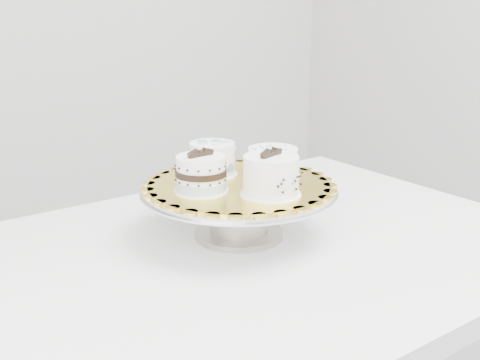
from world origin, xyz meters
TOP-DOWN VIEW (x-y plane):
  - table at (0.02, 0.13)m, footprint 1.30×0.87m
  - cake_stand at (0.08, 0.18)m, footprint 0.40×0.40m
  - cake_board at (0.08, 0.18)m, footprint 0.41×0.41m
  - cake_swirl at (0.08, 0.09)m, footprint 0.13×0.13m
  - cake_banded at (-0.01, 0.19)m, footprint 0.11×0.11m
  - cake_dots at (0.07, 0.27)m, footprint 0.12×0.12m
  - cake_ribbon at (0.17, 0.18)m, footprint 0.12×0.12m

SIDE VIEW (x-z plane):
  - table at x=0.02m, z-range 0.30..1.05m
  - cake_stand at x=0.08m, z-range 0.77..0.88m
  - cake_board at x=0.08m, z-range 0.86..0.86m
  - cake_ribbon at x=0.17m, z-range 0.86..0.92m
  - cake_banded at x=-0.01m, z-range 0.85..0.94m
  - cake_dots at x=0.07m, z-range 0.86..0.93m
  - cake_swirl at x=0.08m, z-range 0.85..0.94m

